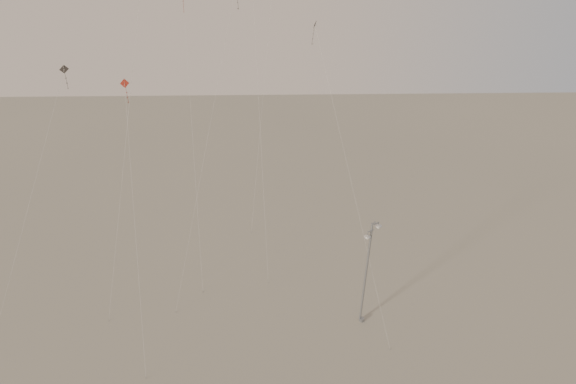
{
  "coord_description": "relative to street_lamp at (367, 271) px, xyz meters",
  "views": [
    {
      "loc": [
        1.74,
        -25.93,
        26.12
      ],
      "look_at": [
        2.74,
        5.0,
        10.95
      ],
      "focal_mm": 28.0,
      "sensor_mm": 36.0,
      "label": 1
    }
  ],
  "objects": [
    {
      "name": "kite_7",
      "position": [
        -14.79,
        12.91,
        14.1
      ],
      "size": [
        1.73,
        11.38,
        25.01
      ],
      "rotation": [
        0.0,
        0.0,
        0.56
      ],
      "color": "maroon",
      "rests_on": "ground"
    },
    {
      "name": "kite_6",
      "position": [
        -24.24,
        3.75,
        9.64
      ],
      "size": [
        6.26,
        9.91,
        19.94
      ],
      "rotation": [
        0.0,
        0.0,
        0.47
      ],
      "color": "#282422",
      "rests_on": "ground"
    },
    {
      "name": "kite_3",
      "position": [
        -18.02,
        3.5,
        9.31
      ],
      "size": [
        2.3,
        11.64,
        18.93
      ],
      "rotation": [
        0.0,
        0.0,
        0.01
      ],
      "color": "maroon",
      "rests_on": "ground"
    },
    {
      "name": "kite_5",
      "position": [
        -7.63,
        21.71,
        14.39
      ],
      "size": [
        3.09,
        9.81,
        26.0
      ],
      "rotation": [
        0.0,
        0.0,
        -0.84
      ],
      "color": "#A5571B",
      "rests_on": "ground"
    },
    {
      "name": "ground",
      "position": [
        -8.86,
        -2.72,
        -5.07
      ],
      "size": [
        160.0,
        160.0,
        0.0
      ],
      "primitive_type": "plane",
      "color": "gray",
      "rests_on": "ground"
    },
    {
      "name": "kite_1",
      "position": [
        -11.36,
        9.21,
        14.23
      ],
      "size": [
        5.96,
        10.31,
        25.61
      ],
      "rotation": [
        0.0,
        0.0,
        -0.53
      ],
      "color": "#282422",
      "rests_on": "ground"
    },
    {
      "name": "kite_4",
      "position": [
        -2.08,
        9.31,
        11.1
      ],
      "size": [
        5.2,
        17.34,
        22.29
      ],
      "rotation": [
        0.0,
        0.0,
        1.69
      ],
      "color": "#282422",
      "rests_on": "ground"
    },
    {
      "name": "street_lamp",
      "position": [
        0.0,
        0.0,
        0.0
      ],
      "size": [
        1.43,
        1.13,
        9.52
      ],
      "color": "gray",
      "rests_on": "ground"
    }
  ]
}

